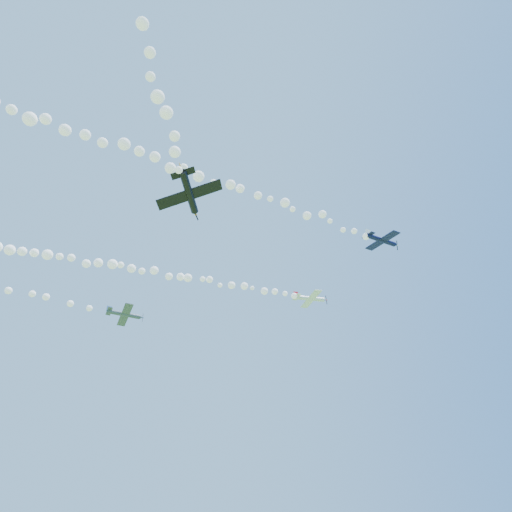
{
  "coord_description": "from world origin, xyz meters",
  "views": [
    {
      "loc": [
        0.04,
        -59.43,
        2.0
      ],
      "look_at": [
        6.46,
        -5.32,
        45.93
      ],
      "focal_mm": 30.0,
      "sensor_mm": 36.0,
      "label": 1
    }
  ],
  "objects": [
    {
      "name": "plane_white",
      "position": [
        19.42,
        10.8,
        49.11
      ],
      "size": [
        7.33,
        7.77,
        2.0
      ],
      "rotation": [
        0.07,
        -0.09,
        0.18
      ],
      "color": "white"
    },
    {
      "name": "smoke_trail_white",
      "position": [
        -21.01,
        3.63,
        48.79
      ],
      "size": [
        76.59,
        15.78,
        3.08
      ],
      "primitive_type": null,
      "color": "white"
    },
    {
      "name": "plane_navy",
      "position": [
        27.28,
        -8.46,
        48.79
      ],
      "size": [
        6.75,
        7.04,
        2.0
      ],
      "rotation": [
        0.21,
        -0.02,
        0.33
      ],
      "color": "#0D0F39"
    },
    {
      "name": "smoke_trail_navy",
      "position": [
        -14.66,
        -22.96,
        48.58
      ],
      "size": [
        80.18,
        29.35,
        2.7
      ],
      "primitive_type": null,
      "color": "white"
    },
    {
      "name": "plane_grey",
      "position": [
        -14.82,
        5.99,
        40.12
      ],
      "size": [
        6.42,
        6.79,
        1.75
      ],
      "rotation": [
        -0.1,
        -0.04,
        0.33
      ],
      "color": "#394553"
    },
    {
      "name": "plane_black",
      "position": [
        -3.58,
        -25.18,
        38.24
      ],
      "size": [
        7.37,
        7.36,
        2.89
      ],
      "rotation": [
        -0.36,
        -0.01,
        1.35
      ],
      "color": "black"
    }
  ]
}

